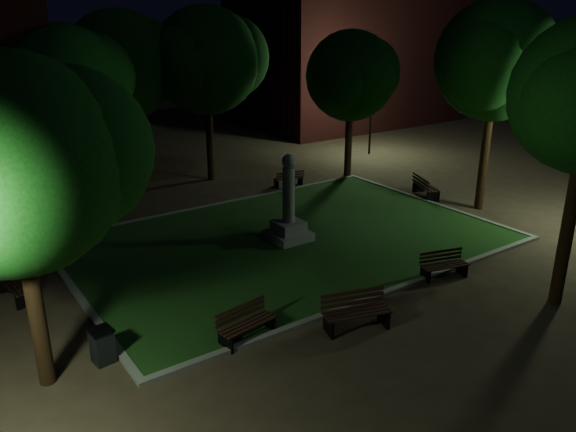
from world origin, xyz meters
name	(u,v)px	position (x,y,z in m)	size (l,w,h in m)	color
ground	(322,259)	(0.00, 0.00, 0.00)	(80.00, 80.00, 0.00)	#453425
lawn	(289,240)	(0.00, 2.00, 0.04)	(15.00, 10.00, 0.08)	#1F4817
lawn_kerb	(289,240)	(0.00, 2.00, 0.06)	(15.40, 10.40, 0.12)	slate
monument	(289,217)	(0.00, 2.00, 0.96)	(1.40, 1.40, 3.20)	gray
building_far	(348,41)	(18.00, 20.00, 6.00)	(16.00, 10.00, 12.00)	#421412
tree_west	(17,165)	(-9.21, -1.80, 5.06)	(5.54, 4.52, 7.32)	black
tree_north_wl	(67,82)	(-5.52, 8.55, 5.51)	(5.18, 4.23, 7.63)	black
tree_north_er	(208,61)	(1.65, 11.01, 5.82)	(6.24, 5.10, 8.37)	black
tree_ne	(353,76)	(7.79, 7.66, 5.04)	(5.44, 4.44, 7.26)	black
tree_east	(498,60)	(8.96, 0.37, 6.17)	(5.89, 4.81, 8.58)	black
tree_far_north	(122,66)	(-2.13, 12.15, 5.68)	(6.13, 5.00, 8.19)	black
lamppost_ne	(372,103)	(11.87, 10.56, 3.04)	(1.18, 0.28, 4.33)	black
bench_near_left	(356,312)	(-2.03, -4.00, 0.47)	(1.92, 1.13, 1.00)	black
bench_near_right	(443,265)	(2.30, -3.25, 0.40)	(1.62, 0.93, 0.84)	black
bench_west_near	(246,324)	(-4.68, -2.79, 0.42)	(1.68, 0.81, 0.89)	black
bench_left_side	(18,286)	(-9.02, 2.89, 0.41)	(0.78, 1.65, 0.87)	black
bench_right_side	(425,187)	(8.15, 2.83, 0.46)	(1.27, 1.87, 0.97)	black
bench_far_side	(289,179)	(4.01, 7.73, 0.37)	(1.52, 0.78, 0.79)	black
trash_bin	(102,345)	(-8.01, -1.72, 0.45)	(0.57, 0.57, 0.88)	black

